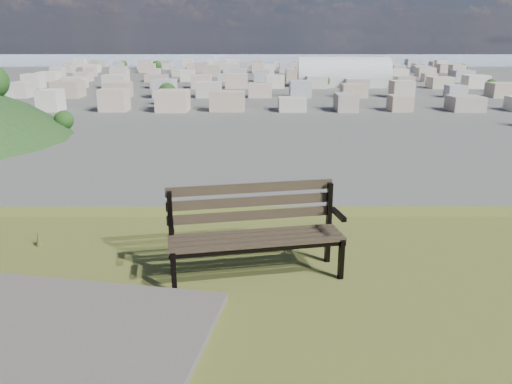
{
  "coord_description": "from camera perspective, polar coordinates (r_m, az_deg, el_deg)",
  "views": [
    {
      "loc": [
        -1.35,
        -2.45,
        27.32
      ],
      "look_at": [
        -1.34,
        4.18,
        25.3
      ],
      "focal_mm": 35.0,
      "sensor_mm": 36.0,
      "label": 1
    }
  ],
  "objects": [
    {
      "name": "city_blocks",
      "position": [
        397.61,
        0.11,
        13.53
      ],
      "size": [
        395.0,
        361.0,
        7.0
      ],
      "color": "beige",
      "rests_on": "ground"
    },
    {
      "name": "far_hills",
      "position": [
        1406.64,
        -2.63,
        16.87
      ],
      "size": [
        2050.0,
        340.0,
        60.0
      ],
      "color": "#A2ADC9",
      "rests_on": "ground"
    },
    {
      "name": "city_trees",
      "position": [
        323.21,
        -4.65,
        12.92
      ],
      "size": [
        406.52,
        387.2,
        9.98
      ],
      "color": "#37221B",
      "rests_on": "ground"
    },
    {
      "name": "bay_water",
      "position": [
        902.86,
        0.0,
        15.23
      ],
      "size": [
        2400.0,
        700.0,
        0.12
      ],
      "primitive_type": "cube",
      "color": "#8DA3B4",
      "rests_on": "ground"
    },
    {
      "name": "park_bench",
      "position": [
        5.06,
        -0.18,
        -3.95
      ],
      "size": [
        1.82,
        0.88,
        0.91
      ],
      "rotation": [
        0.0,
        0.0,
        0.19
      ],
      "color": "#3A3121",
      "rests_on": "hilltop_mesa"
    },
    {
      "name": "arena",
      "position": [
        319.06,
        9.92,
        12.79
      ],
      "size": [
        56.37,
        26.04,
        23.34
      ],
      "rotation": [
        0.0,
        0.0,
        -0.05
      ],
      "color": "beige",
      "rests_on": "ground"
    }
  ]
}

